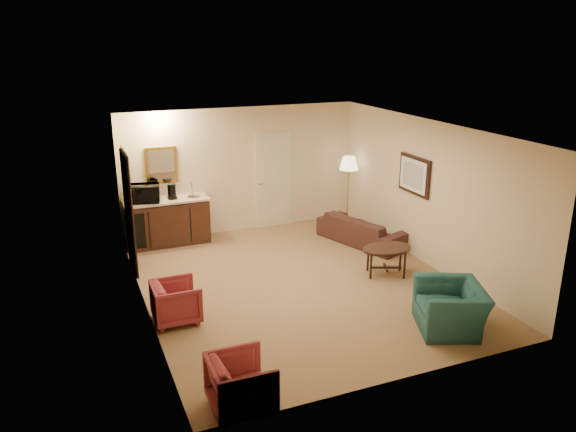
# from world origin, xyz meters

# --- Properties ---
(ground) EXTENTS (6.00, 6.00, 0.00)m
(ground) POSITION_xyz_m (0.00, 0.00, 0.00)
(ground) COLOR olive
(ground) RESTS_ON ground
(room_walls) EXTENTS (5.02, 6.01, 2.61)m
(room_walls) POSITION_xyz_m (-0.10, 0.77, 1.72)
(room_walls) COLOR beige
(room_walls) RESTS_ON ground
(wetbar_cabinet) EXTENTS (1.64, 0.58, 0.92)m
(wetbar_cabinet) POSITION_xyz_m (-1.65, 2.72, 0.46)
(wetbar_cabinet) COLOR #3B1C12
(wetbar_cabinet) RESTS_ON ground
(sofa) EXTENTS (1.13, 1.96, 0.74)m
(sofa) POSITION_xyz_m (1.95, 1.30, 0.37)
(sofa) COLOR black
(sofa) RESTS_ON ground
(teal_armchair) EXTENTS (0.97, 1.17, 0.87)m
(teal_armchair) POSITION_xyz_m (1.39, -2.20, 0.44)
(teal_armchair) COLOR #1C4748
(teal_armchair) RESTS_ON ground
(rose_chair_near) EXTENTS (0.62, 0.66, 0.67)m
(rose_chair_near) POSITION_xyz_m (-2.15, -0.51, 0.34)
(rose_chair_near) COLOR #973137
(rose_chair_near) RESTS_ON ground
(rose_chair_far) EXTENTS (0.64, 0.68, 0.70)m
(rose_chair_far) POSITION_xyz_m (-1.90, -2.80, 0.35)
(rose_chair_far) COLOR #973137
(rose_chair_far) RESTS_ON ground
(coffee_table) EXTENTS (1.04, 0.88, 0.51)m
(coffee_table) POSITION_xyz_m (1.55, -0.24, 0.25)
(coffee_table) COLOR black
(coffee_table) RESTS_ON ground
(floor_lamp) EXTENTS (0.51, 0.51, 1.53)m
(floor_lamp) POSITION_xyz_m (2.20, 2.40, 0.77)
(floor_lamp) COLOR gold
(floor_lamp) RESTS_ON ground
(waste_bin) EXTENTS (0.27, 0.27, 0.32)m
(waste_bin) POSITION_xyz_m (-1.00, 2.65, 0.16)
(waste_bin) COLOR black
(waste_bin) RESTS_ON ground
(microwave) EXTENTS (0.66, 0.45, 0.41)m
(microwave) POSITION_xyz_m (-2.07, 2.72, 1.13)
(microwave) COLOR black
(microwave) RESTS_ON wetbar_cabinet
(coffee_maker) EXTENTS (0.21, 0.21, 0.31)m
(coffee_maker) POSITION_xyz_m (-1.53, 2.71, 1.07)
(coffee_maker) COLOR black
(coffee_maker) RESTS_ON wetbar_cabinet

